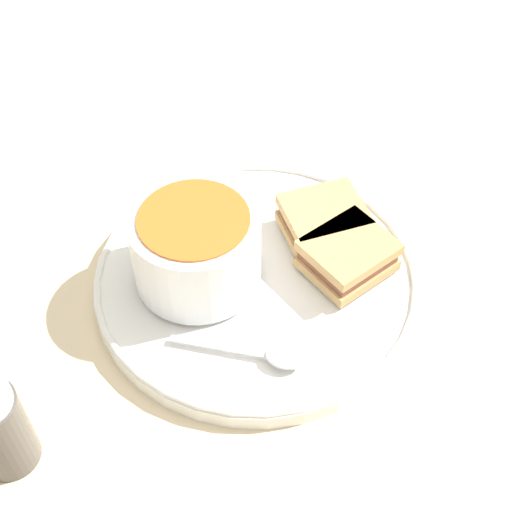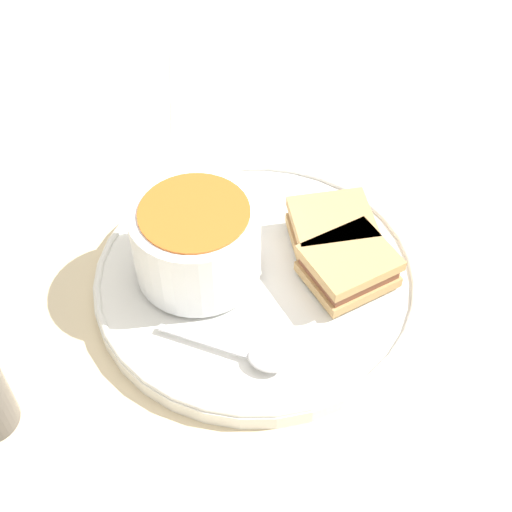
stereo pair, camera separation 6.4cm
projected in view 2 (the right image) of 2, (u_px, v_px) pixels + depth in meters
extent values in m
plane|color=beige|center=(256.00, 285.00, 0.68)|extent=(2.40, 2.40, 0.00)
cylinder|color=white|center=(256.00, 280.00, 0.67)|extent=(0.30, 0.30, 0.02)
torus|color=white|center=(256.00, 273.00, 0.66)|extent=(0.30, 0.30, 0.01)
cylinder|color=white|center=(199.00, 266.00, 0.66)|extent=(0.06, 0.06, 0.01)
cylinder|color=white|center=(197.00, 242.00, 0.64)|extent=(0.12, 0.12, 0.07)
cylinder|color=orange|center=(194.00, 214.00, 0.61)|extent=(0.10, 0.10, 0.01)
cube|color=silver|center=(206.00, 342.00, 0.61)|extent=(0.07, 0.06, 0.00)
ellipsoid|color=silver|center=(267.00, 360.00, 0.59)|extent=(0.04, 0.04, 0.01)
cube|color=tan|center=(348.00, 274.00, 0.65)|extent=(0.09, 0.08, 0.01)
cube|color=brown|center=(349.00, 266.00, 0.64)|extent=(0.08, 0.07, 0.01)
cube|color=tan|center=(350.00, 258.00, 0.64)|extent=(0.09, 0.08, 0.01)
cube|color=tan|center=(331.00, 236.00, 0.68)|extent=(0.08, 0.07, 0.01)
cube|color=brown|center=(331.00, 228.00, 0.68)|extent=(0.08, 0.07, 0.01)
cube|color=tan|center=(332.00, 220.00, 0.67)|extent=(0.08, 0.07, 0.01)
cube|color=white|center=(269.00, 71.00, 0.91)|extent=(0.30, 0.30, 0.00)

